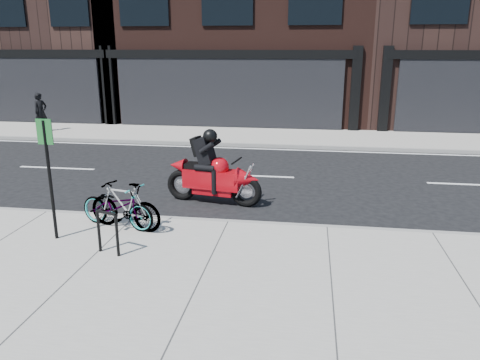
% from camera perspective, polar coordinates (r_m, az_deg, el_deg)
% --- Properties ---
extents(ground, '(120.00, 120.00, 0.00)m').
position_cam_1_polar(ground, '(11.50, 0.24, -2.15)').
color(ground, black).
rests_on(ground, ground).
extents(sidewalk_near, '(60.00, 6.00, 0.13)m').
position_cam_1_polar(sidewalk_near, '(6.97, -5.90, -14.41)').
color(sidewalk_near, gray).
rests_on(sidewalk_near, ground).
extents(sidewalk_far, '(60.00, 3.50, 0.13)m').
position_cam_1_polar(sidewalk_far, '(18.95, 3.64, 5.30)').
color(sidewalk_far, gray).
rests_on(sidewalk_far, ground).
extents(building_midwest, '(10.00, 10.00, 12.00)m').
position_cam_1_polar(building_midwest, '(28.82, -20.89, 19.86)').
color(building_midwest, black).
rests_on(building_midwest, ground).
extents(bike_rack, '(0.44, 0.19, 0.77)m').
position_cam_1_polar(bike_rack, '(8.32, -15.84, -5.76)').
color(bike_rack, black).
rests_on(bike_rack, sidewalk_near).
extents(bicycle_front, '(1.76, 1.00, 0.87)m').
position_cam_1_polar(bicycle_front, '(9.48, -14.72, -3.08)').
color(bicycle_front, gray).
rests_on(bicycle_front, sidewalk_near).
extents(bicycle_rear, '(1.66, 0.82, 0.96)m').
position_cam_1_polar(bicycle_rear, '(9.34, -13.85, -3.05)').
color(bicycle_rear, gray).
rests_on(bicycle_rear, sidewalk_near).
extents(motorcycle, '(2.37, 0.86, 1.78)m').
position_cam_1_polar(motorcycle, '(10.88, -2.81, 0.75)').
color(motorcycle, black).
rests_on(motorcycle, ground).
extents(pedestrian, '(0.59, 0.69, 1.61)m').
position_cam_1_polar(pedestrian, '(21.28, -23.13, 7.60)').
color(pedestrian, black).
rests_on(pedestrian, sidewalk_far).
extents(sign_post, '(0.30, 0.06, 2.24)m').
position_cam_1_polar(sign_post, '(9.04, -22.27, 1.25)').
color(sign_post, black).
rests_on(sign_post, sidewalk_near).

